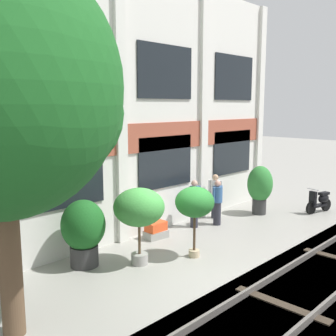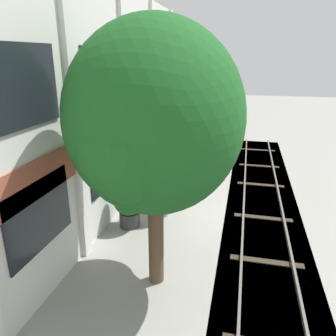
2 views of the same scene
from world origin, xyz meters
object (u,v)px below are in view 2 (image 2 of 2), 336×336
(potted_plant_low_pan, at_px, (188,167))
(resident_watching_tracks, at_px, (159,164))
(broadleaf_tree, at_px, (154,123))
(potted_plant_tall_urn, at_px, (163,178))
(potted_plant_stone_basin, at_px, (185,145))
(resident_by_doorway, at_px, (163,155))
(potted_plant_ribbed_drum, at_px, (129,201))
(scooter_near_curb, at_px, (217,149))
(potted_plant_square_trough, at_px, (147,189))
(resident_near_plants, at_px, (171,160))

(potted_plant_low_pan, height_order, resident_watching_tracks, potted_plant_low_pan)
(broadleaf_tree, distance_m, potted_plant_tall_urn, 4.70)
(potted_plant_tall_urn, distance_m, potted_plant_stone_basin, 6.41)
(potted_plant_low_pan, distance_m, resident_by_doorway, 3.96)
(potted_plant_ribbed_drum, bearing_deg, scooter_near_curb, -13.19)
(potted_plant_tall_urn, xyz_separation_m, scooter_near_curb, (8.21, -1.24, -1.04))
(scooter_near_curb, relative_size, resident_by_doorway, 0.84)
(broadleaf_tree, xyz_separation_m, scooter_near_curb, (11.91, -0.48, -3.84))
(potted_plant_square_trough, distance_m, potted_plant_ribbed_drum, 2.88)
(potted_plant_tall_urn, bearing_deg, resident_watching_tracks, 16.84)
(broadleaf_tree, relative_size, potted_plant_ribbed_drum, 3.81)
(broadleaf_tree, distance_m, resident_by_doorway, 9.35)
(potted_plant_low_pan, height_order, resident_near_plants, potted_plant_low_pan)
(broadleaf_tree, relative_size, potted_plant_low_pan, 3.40)
(potted_plant_low_pan, distance_m, scooter_near_curb, 6.95)
(resident_by_doorway, height_order, resident_near_plants, resident_by_doorway)
(potted_plant_ribbed_drum, distance_m, resident_near_plants, 5.23)
(resident_by_doorway, bearing_deg, potted_plant_square_trough, -22.59)
(potted_plant_low_pan, relative_size, resident_watching_tracks, 1.20)
(potted_plant_ribbed_drum, height_order, potted_plant_stone_basin, potted_plant_stone_basin)
(potted_plant_tall_urn, bearing_deg, potted_plant_stone_basin, 2.95)
(broadleaf_tree, distance_m, potted_plant_low_pan, 5.78)
(potted_plant_square_trough, distance_m, scooter_near_curb, 6.93)
(potted_plant_low_pan, xyz_separation_m, potted_plant_tall_urn, (-1.37, 0.70, -0.02))
(potted_plant_square_trough, relative_size, potted_plant_tall_urn, 0.38)
(potted_plant_square_trough, xyz_separation_m, resident_near_plants, (2.45, -0.51, 0.59))
(potted_plant_ribbed_drum, bearing_deg, potted_plant_stone_basin, -4.62)
(potted_plant_ribbed_drum, xyz_separation_m, potted_plant_low_pan, (2.44, -1.63, 0.53))
(potted_plant_tall_urn, xyz_separation_m, resident_by_doorway, (4.77, 1.21, -0.61))
(potted_plant_square_trough, xyz_separation_m, potted_plant_low_pan, (-0.34, -1.85, 1.26))
(resident_watching_tracks, bearing_deg, potted_plant_ribbed_drum, -80.59)
(resident_near_plants, bearing_deg, resident_by_doorway, 130.34)
(potted_plant_square_trough, height_order, resident_near_plants, resident_near_plants)
(resident_watching_tracks, xyz_separation_m, resident_near_plants, (0.76, -0.39, -0.03))
(potted_plant_ribbed_drum, bearing_deg, resident_near_plants, -3.28)
(potted_plant_low_pan, distance_m, potted_plant_tall_urn, 1.54)
(potted_plant_tall_urn, bearing_deg, resident_by_doorway, 14.18)
(potted_plant_tall_urn, bearing_deg, resident_near_plants, 8.67)
(broadleaf_tree, distance_m, resident_near_plants, 8.69)
(resident_watching_tracks, bearing_deg, resident_by_doorway, 105.64)
(broadleaf_tree, relative_size, resident_watching_tracks, 4.07)
(scooter_near_curb, distance_m, resident_near_plants, 4.49)
(resident_near_plants, bearing_deg, potted_plant_tall_urn, -83.60)
(potted_plant_low_pan, relative_size, scooter_near_curb, 1.43)
(potted_plant_tall_urn, relative_size, potted_plant_stone_basin, 1.09)
(broadleaf_tree, height_order, resident_near_plants, broadleaf_tree)
(potted_plant_stone_basin, relative_size, resident_by_doorway, 1.14)
(potted_plant_ribbed_drum, relative_size, potted_plant_stone_basin, 0.94)
(potted_plant_square_trough, distance_m, potted_plant_stone_basin, 4.83)
(broadleaf_tree, relative_size, potted_plant_tall_urn, 3.29)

